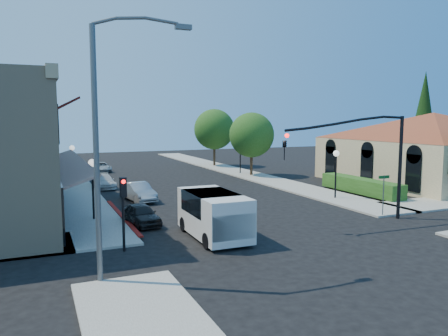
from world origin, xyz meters
name	(u,v)px	position (x,y,z in m)	size (l,w,h in m)	color
ground	(296,240)	(0.00, 0.00, 0.00)	(120.00, 120.00, 0.00)	black
sidewalk_left	(67,179)	(-8.75, 27.00, 0.06)	(3.50, 50.00, 0.12)	gray
sidewalk_right	(231,170)	(8.75, 27.00, 0.06)	(3.50, 50.00, 0.12)	gray
curb_red_strip	(122,218)	(-6.90, 8.00, 0.00)	(0.25, 10.00, 0.06)	maroon
mission_building	(432,142)	(21.99, 11.50, 3.75)	(30.12, 30.12, 6.40)	tan
hedge	(360,194)	(11.70, 9.00, 0.00)	(1.40, 8.00, 1.10)	#224E16
conifer_far	(424,114)	(28.00, 18.00, 6.36)	(3.20, 3.20, 11.00)	#372716
street_tree_a	(252,135)	(8.80, 22.00, 4.19)	(4.56, 4.56, 6.48)	#372716
street_tree_b	(214,129)	(8.80, 32.00, 4.54)	(4.94, 4.94, 7.02)	#372716
signal_mast_arm	(372,150)	(5.86, 1.50, 4.09)	(8.01, 0.39, 6.00)	black
secondary_signal	(123,200)	(-8.00, 1.41, 2.32)	(0.28, 0.42, 3.32)	black
cobra_streetlight	(106,135)	(-9.15, -2.00, 5.27)	(3.60, 0.25, 9.31)	#595B5E
street_name_sign	(384,189)	(7.50, 2.20, 1.70)	(0.80, 0.06, 2.50)	#595B5E
lamppost_left_near	(92,174)	(-8.50, 8.00, 2.74)	(0.44, 0.44, 3.57)	black
lamppost_left_far	(72,155)	(-8.50, 22.00, 2.74)	(0.44, 0.44, 3.57)	black
lamppost_right_near	(336,162)	(8.50, 8.00, 2.74)	(0.44, 0.44, 3.57)	black
lamppost_right_far	(240,148)	(8.50, 24.00, 2.74)	(0.44, 0.44, 3.57)	black
white_van	(214,212)	(-3.50, 1.95, 1.28)	(2.25, 5.03, 2.22)	silver
parked_car_a	(141,214)	(-6.20, 6.00, 0.58)	(1.38, 3.43, 1.17)	black
parked_car_b	(139,192)	(-4.80, 13.00, 0.66)	(1.40, 4.02, 1.32)	#9A9C9F
parked_car_c	(104,181)	(-6.20, 20.00, 0.56)	(1.58, 3.89, 1.13)	silver
parked_car_d	(101,167)	(-4.80, 31.80, 0.53)	(1.75, 3.80, 1.06)	#ABAEB0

